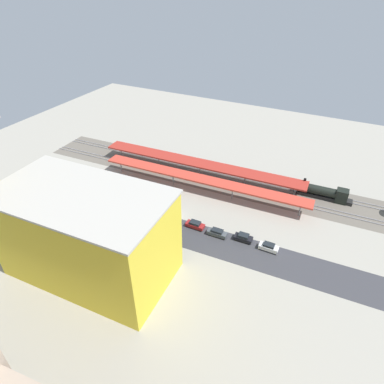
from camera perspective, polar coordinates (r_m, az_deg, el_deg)
The scene contains 20 objects.
ground_plane at distance 83.27m, azimuth -2.70°, elevation -4.14°, with size 173.88×173.88×0.00m, color #9E998C.
rail_bed at distance 98.88m, azimuth 3.15°, elevation 2.66°, with size 108.68×14.63×0.01m, color #665E54.
street_asphalt at distance 79.82m, azimuth -4.48°, elevation -6.20°, with size 108.68×9.00×0.01m, color #38383D.
track_rails at distance 98.79m, azimuth 3.15°, elevation 2.75°, with size 108.60×12.28×0.12m.
platform_canopy_near at distance 89.88m, azimuth 1.70°, elevation 2.24°, with size 59.07×6.31×4.33m.
platform_canopy_far at distance 97.64m, azimuth 1.36°, elevation 4.96°, with size 62.11×7.41×4.22m.
locomotive at distance 95.29m, azimuth 22.04°, elevation -0.18°, with size 14.39×3.00×4.82m.
parked_car_0 at distance 75.38m, azimuth 13.10°, elevation -9.29°, with size 4.26×1.80×1.74m.
parked_car_1 at distance 76.64m, azimuth 8.85°, elevation -7.82°, with size 4.21×2.00×1.79m.
parked_car_2 at distance 77.18m, azimuth 4.36°, elevation -7.08°, with size 4.68×1.77×1.77m.
parked_car_3 at distance 79.22m, azimuth 0.54°, elevation -5.72°, with size 4.54×1.87×1.71m.
construction_building at distance 66.92m, azimuth -17.62°, elevation -7.13°, with size 31.92×17.31×18.25m, color yellow.
construction_roof_slab at distance 61.44m, azimuth -19.10°, elevation -0.55°, with size 32.52×17.91×0.40m, color #B7B2A8.
box_truck_0 at distance 78.69m, azimuth -8.60°, elevation -5.60°, with size 8.53×3.47×3.57m.
box_truck_1 at distance 85.04m, azimuth -16.93°, elevation -3.49°, with size 9.86×3.30×3.44m.
street_tree_0 at distance 83.54m, azimuth -17.34°, elevation -1.64°, with size 4.12×4.12×6.92m.
street_tree_1 at distance 74.65m, azimuth -8.55°, elevation -4.84°, with size 4.66×4.66×7.38m.
street_tree_2 at distance 76.20m, azimuth -9.89°, elevation -3.40°, with size 5.63×5.63×8.57m.
street_tree_3 at distance 72.43m, azimuth -6.22°, elevation -5.61°, with size 5.03×5.03×7.99m.
traffic_light at distance 74.86m, azimuth -6.90°, elevation -5.57°, with size 0.50×0.36×5.97m.
Camera 1 is at (-32.44, 56.86, 51.47)m, focal length 30.88 mm.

